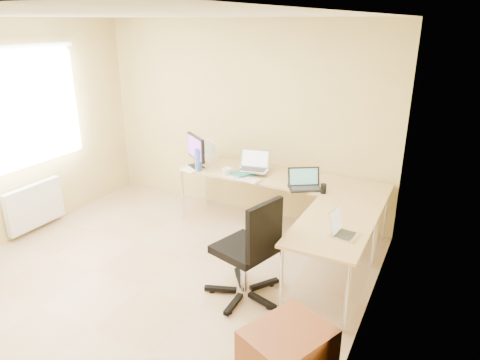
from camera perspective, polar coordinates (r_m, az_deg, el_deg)
The scene contains 23 objects.
floor at distance 4.64m, azimuth -12.68°, elevation -13.69°, with size 4.50×4.50×0.00m, color tan.
ceiling at distance 3.87m, azimuth -15.83°, elevation 20.25°, with size 4.50×4.50×0.00m, color white.
wall_back at distance 5.88m, azimuth 0.32°, elevation 8.01°, with size 4.50×4.50×0.00m, color tan.
wall_right at distance 3.18m, azimuth 16.12°, elevation -3.83°, with size 4.50×4.50×0.00m, color tan.
desk_main at distance 5.54m, azimuth 5.15°, elevation -3.07°, with size 2.65×0.70×0.73m, color tan.
desk_return at distance 4.42m, azimuth 12.08°, elevation -9.92°, with size 0.70×1.30×0.73m, color tan.
monitor at distance 5.69m, azimuth -5.85°, elevation 3.80°, with size 0.50×0.16×0.43m, color black.
book_stack at distance 5.40m, azimuth 0.34°, elevation 0.82°, with size 0.21×0.28×0.05m, color #2D7B6E.
laptop_center at distance 5.41m, azimuth 1.74°, elevation 2.53°, with size 0.38×0.29×0.25m, color #AFB4CC.
laptop_black at distance 5.00m, azimuth 8.65°, elevation 0.10°, with size 0.37×0.27×0.23m, color black.
keyboard at distance 5.29m, azimuth 0.23°, elevation 0.27°, with size 0.49×0.14×0.02m, color silver.
mouse at distance 5.17m, azimuth 8.05°, elevation -0.37°, with size 0.09×0.06×0.03m, color beige.
mug at distance 5.37m, azimuth -1.76°, elevation 1.04°, with size 0.11×0.11×0.11m, color white.
cd_stack at distance 5.25m, azimuth 1.01°, elevation 0.17°, with size 0.12×0.12×0.03m, color #B0AACF.
water_bottle at distance 5.56m, azimuth -5.55°, elevation 2.70°, with size 0.09×0.09×0.30m, color #345AA9.
papers at distance 5.68m, azimuth -6.27°, elevation 1.51°, with size 0.21×0.31×0.01m, color white.
white_box at distance 6.03m, azimuth -3.96°, elevation 3.07°, with size 0.22×0.16×0.08m, color white.
desk_fan at distance 6.01m, azimuth -3.98°, elevation 3.97°, with size 0.22×0.22×0.28m, color white.
black_cup at distance 4.93m, azimuth 11.00°, elevation -1.13°, with size 0.06×0.06×0.11m, color black.
laptop_return at distance 4.00m, azimuth 13.71°, elevation -5.99°, with size 0.22×0.28×0.19m, color silver.
office_chair at distance 4.16m, azimuth 0.55°, elevation -9.30°, with size 0.65×0.65×1.08m, color black.
radiator at distance 6.08m, azimuth -25.55°, elevation -3.06°, with size 0.09×0.80×0.55m, color white.
window at distance 5.76m, azimuth -27.49°, elevation 8.01°, with size 0.10×1.80×1.40m, color white.
Camera 1 is at (2.58, -2.88, 2.56)m, focal length 32.21 mm.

